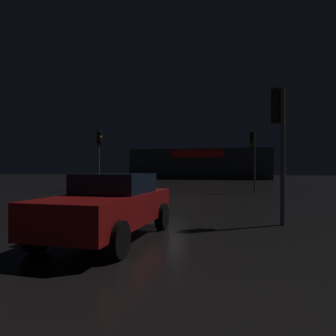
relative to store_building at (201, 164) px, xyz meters
name	(u,v)px	position (x,y,z in m)	size (l,w,h in m)	color
ground_plane	(160,199)	(2.40, -32.51, -2.23)	(120.00, 120.00, 0.00)	black
store_building	(201,164)	(0.00, 0.00, 0.00)	(20.70, 7.76, 4.46)	#33383D
traffic_signal_main	(99,146)	(-3.35, -27.76, 0.95)	(0.43, 0.41, 4.29)	#595B60
traffic_signal_opposite	(253,147)	(7.17, -26.90, 0.77)	(0.41, 0.43, 3.97)	#595B60
traffic_signal_cross_left	(280,126)	(7.63, -38.61, 0.56)	(0.41, 0.43, 3.88)	#595B60
car_near	(111,205)	(3.69, -41.42, -1.47)	(1.96, 4.29, 1.47)	#A51414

